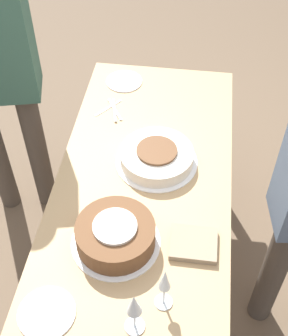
{
  "coord_description": "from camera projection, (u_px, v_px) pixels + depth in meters",
  "views": [
    {
      "loc": [
        1.32,
        0.18,
        2.21
      ],
      "look_at": [
        0.0,
        0.0,
        0.78
      ],
      "focal_mm": 50.0,
      "sensor_mm": 36.0,
      "label": 1
    }
  ],
  "objects": [
    {
      "name": "dining_table",
      "position": [
        144.0,
        194.0,
        2.08
      ],
      "size": [
        1.59,
        0.74,
        0.73
      ],
      "color": "tan",
      "rests_on": "ground_plane"
    },
    {
      "name": "dessert_plate_left",
      "position": [
        124.0,
        81.0,
        2.44
      ],
      "size": [
        0.19,
        0.19,
        0.01
      ],
      "color": "silver",
      "rests_on": "dining_table"
    },
    {
      "name": "fork_pile",
      "position": [
        113.0,
        109.0,
        2.29
      ],
      "size": [
        0.17,
        0.14,
        0.01
      ],
      "color": "silver",
      "rests_on": "dining_table"
    },
    {
      "name": "cake_center_white",
      "position": [
        157.0,
        157.0,
        2.02
      ],
      "size": [
        0.36,
        0.36,
        0.08
      ],
      "color": "white",
      "rests_on": "dining_table"
    },
    {
      "name": "napkin_stack",
      "position": [
        194.0,
        244.0,
        1.74
      ],
      "size": [
        0.15,
        0.17,
        0.03
      ],
      "color": "gray",
      "rests_on": "dining_table"
    },
    {
      "name": "ground_plane",
      "position": [
        144.0,
        266.0,
        2.53
      ],
      "size": [
        12.0,
        12.0,
        0.0
      ],
      "primitive_type": "plane",
      "color": "brown"
    },
    {
      "name": "wine_glass_far",
      "position": [
        165.0,
        282.0,
        1.5
      ],
      "size": [
        0.06,
        0.06,
        0.2
      ],
      "color": "silver",
      "rests_on": "dining_table"
    },
    {
      "name": "cake_front_chocolate",
      "position": [
        116.0,
        235.0,
        1.72
      ],
      "size": [
        0.34,
        0.34,
        0.11
      ],
      "color": "white",
      "rests_on": "dining_table"
    },
    {
      "name": "dessert_plate_right",
      "position": [
        47.0,
        313.0,
        1.57
      ],
      "size": [
        0.2,
        0.2,
        0.01
      ],
      "color": "silver",
      "rests_on": "dining_table"
    },
    {
      "name": "wine_glass_near",
      "position": [
        134.0,
        307.0,
        1.43
      ],
      "size": [
        0.07,
        0.07,
        0.2
      ],
      "color": "silver",
      "rests_on": "dining_table"
    }
  ]
}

